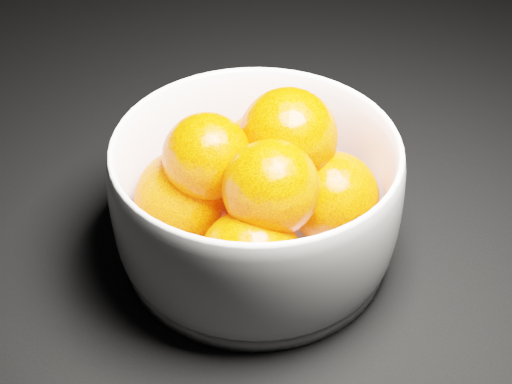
% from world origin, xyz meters
% --- Properties ---
extents(bowl, '(0.22, 0.22, 0.11)m').
position_xyz_m(bowl, '(0.19, 0.25, 0.05)').
color(bowl, silver).
rests_on(bowl, ground).
extents(orange_pile, '(0.18, 0.19, 0.12)m').
position_xyz_m(orange_pile, '(0.19, 0.25, 0.07)').
color(orange_pile, '#FF4502').
rests_on(orange_pile, bowl).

